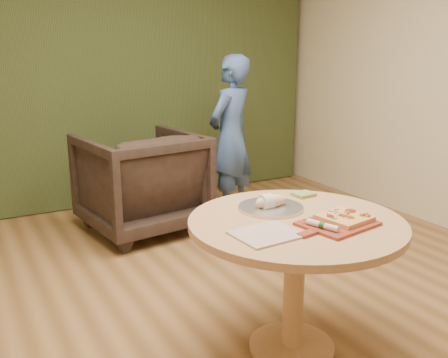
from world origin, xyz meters
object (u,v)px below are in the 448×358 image
person_standing (231,137)px  bread_roll (269,201)px  pedestal_table (295,245)px  cutlery_roll (322,225)px  armchair (141,177)px  pizza_paddle (336,224)px  flatbread_pizza (345,217)px  serving_tray (271,208)px

person_standing → bread_roll: bearing=38.2°
pedestal_table → bread_roll: (-0.03, 0.21, 0.18)m
pedestal_table → cutlery_roll: (0.01, -0.19, 0.17)m
cutlery_roll → armchair: (-0.07, 2.36, -0.29)m
cutlery_roll → bread_roll: size_ratio=1.01×
pedestal_table → pizza_paddle: pizza_paddle is taller
flatbread_pizza → serving_tray: flatbread_pizza is taller
person_standing → flatbread_pizza: bearing=46.2°
pizza_paddle → serving_tray: (-0.13, 0.38, -0.00)m
pedestal_table → pizza_paddle: 0.25m
armchair → flatbread_pizza: bearing=88.7°
flatbread_pizza → bread_roll: bearing=119.8°
person_standing → pedestal_table: bearing=40.9°
serving_tray → bread_roll: size_ratio=1.84×
pizza_paddle → flatbread_pizza: flatbread_pizza is taller
flatbread_pizza → pedestal_table: bearing=139.8°
flatbread_pizza → person_standing: 2.43m
armchair → person_standing: size_ratio=0.64×
pizza_paddle → flatbread_pizza: size_ratio=1.84×
pizza_paddle → bread_roll: (-0.14, 0.38, 0.04)m
serving_tray → person_standing: bearing=66.1°
serving_tray → armchair: 1.98m
serving_tray → pizza_paddle: bearing=-70.5°
bread_roll → pizza_paddle: bearing=-69.3°
pedestal_table → serving_tray: serving_tray is taller
armchair → pizza_paddle: bearing=87.1°
pizza_paddle → armchair: size_ratio=0.47×
cutlery_roll → armchair: 2.38m
pizza_paddle → bread_roll: 0.41m
serving_tray → bread_roll: bread_roll is taller
pizza_paddle → flatbread_pizza: bearing=2.3°
flatbread_pizza → serving_tray: bearing=118.8°
pizza_paddle → armchair: armchair is taller
cutlery_roll → serving_tray: size_ratio=0.55×
flatbread_pizza → bread_roll: (-0.21, 0.36, 0.02)m
armchair → person_standing: bearing=173.0°
pedestal_table → armchair: (-0.07, 2.17, -0.12)m
cutlery_roll → person_standing: bearing=52.0°
pizza_paddle → cutlery_roll: size_ratio=2.39×
flatbread_pizza → armchair: size_ratio=0.26×
cutlery_roll → person_standing: 2.52m
pedestal_table → person_standing: 2.34m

